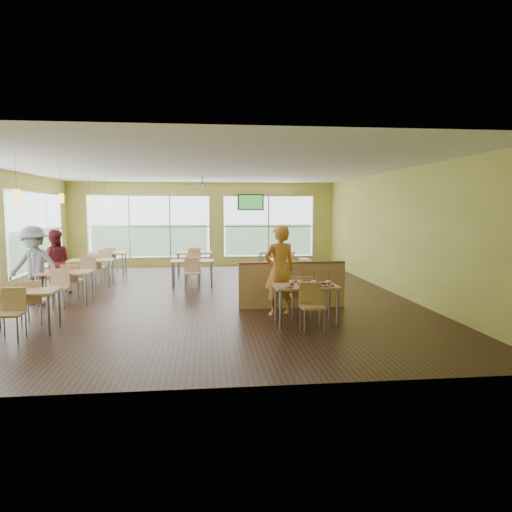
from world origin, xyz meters
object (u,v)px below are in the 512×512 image
(half_wall_divider, at_px, (292,285))
(food_basket, at_px, (325,283))
(main_table, at_px, (306,291))
(man_plaid, at_px, (280,270))

(half_wall_divider, height_order, food_basket, half_wall_divider)
(main_table, distance_m, half_wall_divider, 1.45)
(main_table, bearing_deg, half_wall_divider, 90.00)
(half_wall_divider, relative_size, man_plaid, 1.28)
(food_basket, bearing_deg, half_wall_divider, 105.96)
(half_wall_divider, xyz_separation_m, food_basket, (0.40, -1.39, 0.26))
(main_table, relative_size, half_wall_divider, 0.63)
(main_table, height_order, half_wall_divider, half_wall_divider)
(food_basket, bearing_deg, man_plaid, 136.82)
(main_table, distance_m, food_basket, 0.43)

